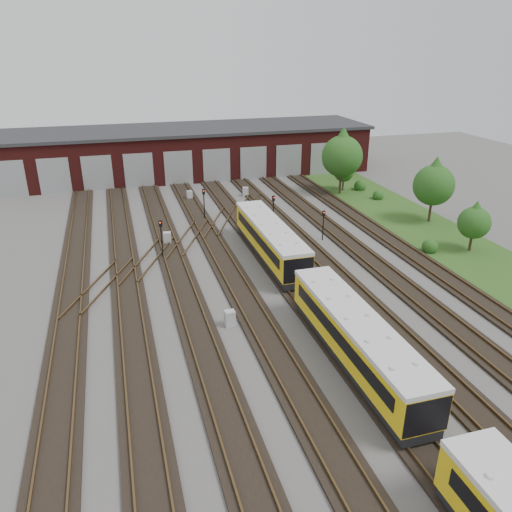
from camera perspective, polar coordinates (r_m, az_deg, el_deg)
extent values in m
plane|color=#494644|center=(35.59, 2.32, -5.43)|extent=(120.00, 120.00, 0.00)
cube|color=black|center=(34.31, -20.71, -8.08)|extent=(2.40, 70.00, 0.18)
cube|color=brown|center=(34.32, -21.94, -7.95)|extent=(0.10, 70.00, 0.15)
cube|color=brown|center=(34.16, -19.54, -7.73)|extent=(0.10, 70.00, 0.15)
cube|color=black|center=(34.09, -13.99, -7.39)|extent=(2.40, 70.00, 0.18)
cube|color=brown|center=(34.01, -15.22, -7.28)|extent=(0.10, 70.00, 0.15)
cube|color=brown|center=(34.01, -12.80, -7.01)|extent=(0.10, 70.00, 0.15)
cube|color=black|center=(34.33, -7.29, -6.60)|extent=(2.40, 70.00, 0.18)
cube|color=brown|center=(34.17, -8.50, -6.51)|extent=(0.10, 70.00, 0.15)
cube|color=brown|center=(34.34, -6.12, -6.21)|extent=(0.10, 70.00, 0.15)
cube|color=black|center=(35.03, -0.80, -5.74)|extent=(2.40, 70.00, 0.18)
cube|color=brown|center=(34.79, -1.95, -5.66)|extent=(0.10, 70.00, 0.15)
cube|color=brown|center=(35.12, 0.33, -5.35)|extent=(0.10, 70.00, 0.15)
cube|color=black|center=(36.16, 5.34, -4.86)|extent=(2.40, 70.00, 0.18)
cube|color=brown|center=(35.85, 4.28, -4.79)|extent=(0.10, 70.00, 0.15)
cube|color=brown|center=(36.33, 6.41, -4.48)|extent=(0.10, 70.00, 0.15)
cube|color=black|center=(37.69, 11.04, -4.00)|extent=(2.40, 70.00, 0.18)
cube|color=brown|center=(37.31, 10.07, -3.93)|extent=(0.10, 70.00, 0.15)
cube|color=brown|center=(37.92, 12.03, -3.62)|extent=(0.10, 70.00, 0.15)
cube|color=black|center=(39.56, 16.23, -3.17)|extent=(2.40, 70.00, 0.18)
cube|color=brown|center=(39.13, 15.36, -3.10)|extent=(0.10, 70.00, 0.15)
cube|color=brown|center=(39.86, 17.13, -2.82)|extent=(0.10, 70.00, 0.15)
cube|color=black|center=(41.73, 20.91, -2.40)|extent=(2.40, 70.00, 0.18)
cube|color=brown|center=(41.25, 20.14, -2.33)|extent=(0.10, 70.00, 0.15)
cube|color=brown|center=(42.08, 21.73, -2.07)|extent=(0.10, 70.00, 0.15)
cube|color=brown|center=(43.04, -12.12, -0.31)|extent=(5.40, 9.62, 0.15)
cube|color=brown|center=(47.09, -7.70, 2.09)|extent=(5.40, 9.62, 0.15)
cube|color=brown|center=(51.44, -4.00, 4.09)|extent=(5.40, 9.62, 0.15)
cube|color=brown|center=(39.38, -17.41, -3.18)|extent=(5.40, 9.62, 0.15)
cube|color=brown|center=(56.03, -0.88, 5.76)|extent=(5.40, 9.62, 0.15)
cube|color=#4A1312|center=(71.69, -7.95, 11.68)|extent=(50.00, 12.00, 6.00)
cube|color=#2B2B2D|center=(71.14, -8.09, 14.17)|extent=(51.00, 12.50, 0.40)
cube|color=gray|center=(66.35, -26.34, 7.87)|extent=(3.60, 0.12, 4.40)
cube|color=gray|center=(65.63, -22.04, 8.44)|extent=(3.60, 0.12, 4.40)
cube|color=gray|center=(65.29, -17.65, 8.97)|extent=(3.60, 0.12, 4.40)
cube|color=gray|center=(65.34, -13.24, 9.46)|extent=(3.60, 0.12, 4.40)
cube|color=gray|center=(65.76, -8.84, 9.88)|extent=(3.60, 0.12, 4.40)
cube|color=gray|center=(66.56, -4.51, 10.24)|extent=(3.60, 0.12, 4.40)
cube|color=gray|center=(67.72, -0.30, 10.53)|extent=(3.60, 0.12, 4.40)
cube|color=gray|center=(69.22, 3.75, 10.76)|extent=(3.60, 0.12, 4.40)
cube|color=gray|center=(71.05, 7.62, 10.93)|extent=(3.60, 0.12, 4.40)
cube|color=#2B511B|center=(51.97, 19.00, 2.78)|extent=(8.00, 55.00, 0.05)
cube|color=black|center=(29.52, 11.24, -11.15)|extent=(2.09, 13.58, 0.54)
cube|color=#FCB70D|center=(28.84, 11.44, -9.06)|extent=(2.36, 13.58, 1.99)
cube|color=silver|center=(28.26, 11.62, -7.12)|extent=(2.45, 13.58, 0.27)
cube|color=black|center=(28.24, 9.29, -9.10)|extent=(0.06, 11.95, 0.77)
cube|color=black|center=(29.24, 13.58, -8.26)|extent=(0.06, 11.95, 0.77)
cube|color=black|center=(42.55, 1.60, 0.46)|extent=(2.09, 13.58, 0.54)
cube|color=#FCB70D|center=(42.08, 1.62, 2.05)|extent=(2.36, 13.58, 1.99)
cube|color=silver|center=(41.69, 1.64, 3.50)|extent=(2.45, 13.58, 0.27)
cube|color=black|center=(41.67, 0.06, 2.18)|extent=(0.06, 11.95, 0.77)
cube|color=black|center=(42.36, 3.17, 2.50)|extent=(0.06, 11.95, 0.77)
cylinder|color=black|center=(43.06, -10.70, 1.52)|extent=(0.11, 0.11, 2.87)
cube|color=black|center=(42.47, -10.87, 3.66)|extent=(0.31, 0.24, 0.54)
sphere|color=#FA290D|center=(42.33, -10.86, 3.76)|extent=(0.13, 0.13, 0.13)
cylinder|color=black|center=(52.19, -5.94, 5.58)|extent=(0.11, 0.11, 2.72)
cube|color=black|center=(51.72, -6.01, 7.32)|extent=(0.29, 0.19, 0.56)
sphere|color=#FA290D|center=(51.59, -6.00, 7.41)|extent=(0.13, 0.13, 0.13)
cylinder|color=black|center=(49.80, 1.99, 4.81)|extent=(0.11, 0.11, 2.70)
cube|color=black|center=(49.32, 2.02, 6.60)|extent=(0.30, 0.21, 0.54)
sphere|color=#FA290D|center=(49.19, 2.06, 6.69)|extent=(0.13, 0.13, 0.13)
cylinder|color=black|center=(46.82, 7.66, 3.18)|extent=(0.10, 0.10, 2.37)
cube|color=black|center=(46.35, 7.76, 4.85)|extent=(0.27, 0.19, 0.50)
sphere|color=#FA290D|center=(46.23, 7.81, 4.93)|extent=(0.12, 0.12, 0.12)
cube|color=#AFB2B5|center=(46.34, -10.10, 2.01)|extent=(0.77, 0.67, 1.15)
cube|color=#AFB2B5|center=(59.69, -7.61, 6.92)|extent=(0.68, 0.59, 1.03)
cube|color=#AFB2B5|center=(32.69, -3.01, -7.13)|extent=(0.69, 0.58, 1.09)
cube|color=#AFB2B5|center=(60.47, -1.21, 7.36)|extent=(0.72, 0.62, 1.09)
cube|color=#AFB2B5|center=(52.82, 0.48, 4.92)|extent=(0.70, 0.64, 0.96)
cylinder|color=#362318|center=(62.12, 9.60, 8.15)|extent=(0.27, 0.27, 2.51)
sphere|color=#184513|center=(61.36, 9.81, 11.16)|extent=(4.88, 4.88, 4.88)
cone|color=#184513|center=(61.03, 9.92, 12.76)|extent=(4.18, 4.18, 3.48)
cylinder|color=#362318|center=(63.91, 9.90, 7.98)|extent=(0.21, 0.21, 1.28)
sphere|color=#184513|center=(63.49, 10.01, 9.47)|extent=(2.50, 2.50, 2.50)
cone|color=#184513|center=(63.29, 10.07, 10.25)|extent=(2.14, 2.14, 1.78)
cylinder|color=#362318|center=(54.41, 19.26, 4.79)|extent=(0.25, 0.25, 2.11)
sphere|color=#184513|center=(53.65, 19.65, 7.63)|extent=(4.10, 4.10, 4.10)
cone|color=#184513|center=(53.31, 19.86, 9.14)|extent=(3.51, 3.51, 2.93)
cylinder|color=#362318|center=(47.98, 23.30, 1.34)|extent=(0.24, 0.24, 1.44)
sphere|color=#184513|center=(47.36, 23.66, 3.50)|extent=(2.81, 2.81, 2.81)
cone|color=#184513|center=(47.06, 23.86, 4.65)|extent=(2.41, 2.41, 2.01)
sphere|color=#184513|center=(46.45, 19.30, 1.24)|extent=(1.39, 1.39, 1.39)
sphere|color=#184513|center=(64.33, 11.82, 8.02)|extent=(1.48, 1.48, 1.48)
sphere|color=#184513|center=(60.91, 13.80, 6.89)|extent=(1.27, 1.27, 1.27)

